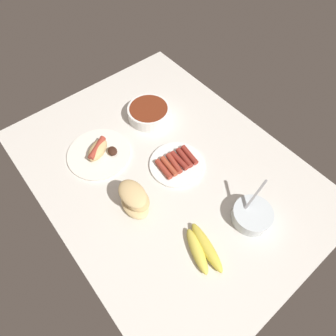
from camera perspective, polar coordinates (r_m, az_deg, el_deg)
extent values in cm
cube|color=silver|center=(112.88, -0.49, -0.50)|extent=(120.00, 90.00, 3.00)
cylinder|color=silver|center=(103.44, 16.42, -9.08)|extent=(13.70, 13.70, 5.09)
cylinder|color=beige|center=(102.55, 16.55, -8.84)|extent=(12.06, 12.06, 2.29)
cube|color=#B7B7BC|center=(99.65, 16.55, -5.89)|extent=(1.72, 10.50, 13.11)
cylinder|color=white|center=(112.16, 1.73, 0.76)|extent=(21.41, 21.41, 1.00)
cylinder|color=maroon|center=(113.03, 4.30, 2.63)|extent=(9.60, 3.37, 2.21)
cylinder|color=maroon|center=(112.12, 3.29, 2.07)|extent=(9.61, 3.46, 2.21)
cylinder|color=maroon|center=(111.25, 2.27, 1.51)|extent=(9.48, 2.60, 2.21)
cylinder|color=#9E3828|center=(110.43, 1.23, 0.94)|extent=(9.63, 3.72, 2.21)
cylinder|color=#AD472D|center=(109.66, 0.18, 0.36)|extent=(9.56, 3.04, 2.21)
cylinder|color=#9E3828|center=(108.94, -0.89, -0.22)|extent=(9.56, 3.04, 2.21)
ellipsoid|color=gold|center=(97.15, 7.71, -15.37)|extent=(18.68, 7.71, 3.37)
ellipsoid|color=#E5D14C|center=(96.46, 5.83, -16.14)|extent=(16.15, 9.08, 3.30)
cylinder|color=white|center=(118.36, -13.62, 2.79)|extent=(25.47, 25.47, 1.00)
ellipsoid|color=tan|center=(116.25, -13.88, 3.57)|extent=(10.98, 12.77, 4.40)
cylinder|color=#9E3828|center=(115.31, -14.00, 3.93)|extent=(7.61, 10.42, 2.40)
ellipsoid|color=#381E14|center=(115.61, -11.04, 3.35)|extent=(5.01, 4.38, 2.80)
cylinder|color=white|center=(126.90, -3.85, 10.95)|extent=(18.33, 18.33, 5.37)
cylinder|color=maroon|center=(125.28, -3.91, 11.68)|extent=(16.50, 16.50, 1.00)
ellipsoid|color=#E5C689|center=(102.49, -6.62, -7.35)|extent=(12.52, 8.55, 3.60)
ellipsoid|color=tan|center=(99.67, -6.58, -5.96)|extent=(12.54, 8.58, 3.60)
ellipsoid|color=#DBB77A|center=(96.43, -7.10, -5.13)|extent=(12.63, 8.73, 3.60)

